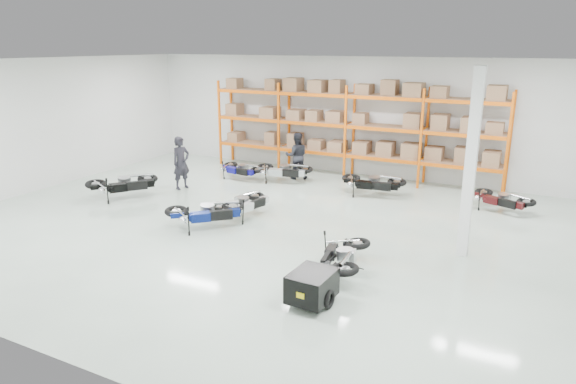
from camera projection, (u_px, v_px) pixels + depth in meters
The scene contains 14 objects.
room at pixel (265, 148), 13.75m from camera, with size 18.00×18.00×18.00m.
pallet_rack at pixel (350, 118), 19.26m from camera, with size 11.28×0.98×3.62m.
structural_column at pixel (471, 165), 11.91m from camera, with size 0.25×0.25×4.50m, color white.
moto_blue_centre at pixel (206, 208), 14.19m from camera, with size 0.85×1.91×1.17m, color #081450, non-canonical shape.
moto_silver_left at pixel (243, 200), 15.10m from camera, with size 0.77×1.74×1.07m, color silver, non-canonical shape.
moto_black_far_left at pixel (123, 180), 16.96m from camera, with size 0.90×2.01×1.23m, color black, non-canonical shape.
moto_touring_right at pixel (342, 251), 11.36m from camera, with size 0.79×1.78×1.09m, color black, non-canonical shape.
trailer at pixel (312, 286), 10.04m from camera, with size 0.85×1.61×0.67m.
moto_back_a at pixel (240, 166), 19.39m from camera, with size 0.73×1.63×1.00m, color navy, non-canonical shape.
moto_back_b at pixel (283, 167), 18.96m from camera, with size 0.82×1.84×1.13m, color #A5ABAE, non-canonical shape.
moto_back_c at pixel (372, 179), 17.25m from camera, with size 0.84×1.89×1.15m, color black, non-canonical shape.
moto_back_d at pixel (501, 196), 15.62m from camera, with size 0.73×1.64×1.00m, color #390B0D, non-canonical shape.
person_left at pixel (181, 163), 17.98m from camera, with size 0.68×0.44×1.86m, color black.
person_back at pixel (297, 156), 19.34m from camera, with size 0.86×0.67×1.76m, color black.
Camera 1 is at (6.71, -11.77, 4.96)m, focal length 32.00 mm.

